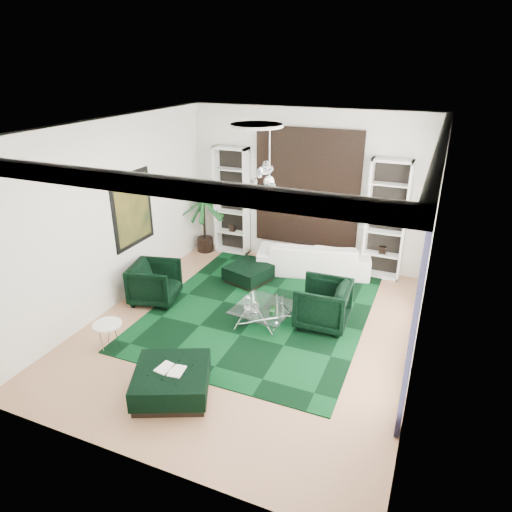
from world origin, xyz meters
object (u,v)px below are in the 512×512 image
at_px(sofa, 314,257).
at_px(coffee_table, 264,315).
at_px(ottoman_front, 172,382).
at_px(armchair_right, 323,304).
at_px(ottoman_side, 248,274).
at_px(palm, 204,210).
at_px(armchair_left, 155,283).
at_px(side_table, 109,336).

height_order(sofa, coffee_table, sofa).
relative_size(sofa, ottoman_front, 2.38).
xyz_separation_m(armchair_right, ottoman_side, (-2.07, 1.15, -0.26)).
xyz_separation_m(coffee_table, ottoman_side, (-1.01, 1.57, 0.01)).
xyz_separation_m(armchair_right, palm, (-3.89, 2.41, 0.69)).
height_order(armchair_left, ottoman_side, armchair_left).
bearing_deg(palm, ottoman_side, -34.68).
bearing_deg(sofa, side_table, 48.06).
height_order(armchair_right, ottoman_front, armchair_right).
bearing_deg(sofa, palm, -15.74).
xyz_separation_m(side_table, palm, (-0.58, 4.65, 0.90)).
distance_m(coffee_table, palm, 4.11).
height_order(armchair_right, ottoman_side, armchair_right).
xyz_separation_m(armchair_left, coffee_table, (2.48, 0.03, -0.25)).
distance_m(sofa, side_table, 5.15).
height_order(ottoman_front, side_table, side_table).
bearing_deg(armchair_left, coffee_table, -102.45).
relative_size(armchair_right, palm, 0.43).
xyz_separation_m(sofa, ottoman_side, (-1.24, -1.12, -0.19)).
distance_m(ottoman_front, side_table, 1.81).
distance_m(armchair_right, side_table, 4.00).
xyz_separation_m(armchair_left, ottoman_front, (1.93, -2.41, -0.21)).
distance_m(sofa, coffee_table, 2.71).
bearing_deg(coffee_table, ottoman_front, -102.68).
height_order(armchair_right, palm, palm).
bearing_deg(armchair_right, coffee_table, -70.36).
bearing_deg(ottoman_side, armchair_left, -132.55).
relative_size(armchair_left, armchair_right, 0.95).
relative_size(coffee_table, side_table, 2.12).
bearing_deg(coffee_table, ottoman_side, 122.79).
xyz_separation_m(armchair_left, palm, (-0.35, 2.85, 0.71)).
bearing_deg(ottoman_front, armchair_left, 128.65).
height_order(ottoman_front, palm, palm).
bearing_deg(armchair_right, armchair_left, -84.73).
height_order(coffee_table, side_table, side_table).
bearing_deg(armchair_right, ottoman_front, -31.25).
bearing_deg(armchair_left, side_table, 174.20).
relative_size(armchair_left, ottoman_side, 1.07).
distance_m(armchair_right, palm, 4.63).
relative_size(armchair_right, side_table, 1.96).
bearing_deg(ottoman_front, palm, 113.42).
xyz_separation_m(armchair_right, side_table, (-3.31, -2.24, -0.21)).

